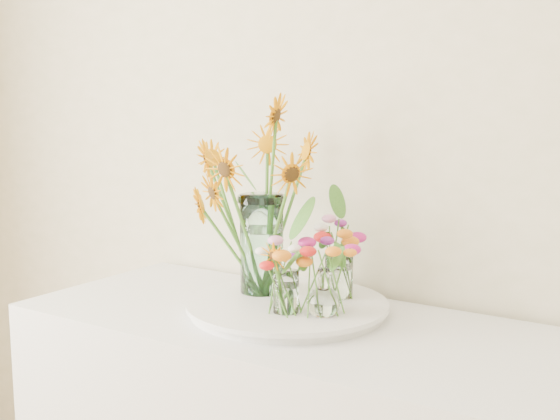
{
  "coord_description": "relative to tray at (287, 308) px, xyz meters",
  "views": [
    {
      "loc": [
        0.58,
        0.5,
        1.43
      ],
      "look_at": [
        -0.38,
        1.99,
        1.16
      ],
      "focal_mm": 45.0,
      "sensor_mm": 36.0,
      "label": 1
    }
  ],
  "objects": [
    {
      "name": "mason_jar",
      "position": [
        -0.11,
        0.04,
        0.15
      ],
      "size": [
        0.15,
        0.15,
        0.27
      ],
      "primitive_type": "cylinder",
      "rotation": [
        0.0,
        0.0,
        0.4
      ],
      "color": "#B6F5E3",
      "rests_on": "tray"
    },
    {
      "name": "wildflower_posy_c",
      "position": [
        0.09,
        0.11,
        0.12
      ],
      "size": [
        0.17,
        0.17,
        0.22
      ],
      "primitive_type": null,
      "color": "orange",
      "rests_on": "tray"
    },
    {
      "name": "small_vase_c",
      "position": [
        0.09,
        0.11,
        0.08
      ],
      "size": [
        0.1,
        0.1,
        0.13
      ],
      "primitive_type": "cylinder",
      "rotation": [
        0.0,
        0.0,
        -0.41
      ],
      "color": "white",
      "rests_on": "tray"
    },
    {
      "name": "small_vase_b",
      "position": [
        0.13,
        -0.05,
        0.07
      ],
      "size": [
        0.09,
        0.09,
        0.12
      ],
      "primitive_type": null,
      "rotation": [
        0.0,
        0.0,
        0.1
      ],
      "color": "white",
      "rests_on": "tray"
    },
    {
      "name": "tray",
      "position": [
        0.0,
        0.0,
        0.0
      ],
      "size": [
        0.49,
        0.49,
        0.02
      ],
      "primitive_type": "cylinder",
      "color": "white",
      "rests_on": "counter"
    },
    {
      "name": "small_vase_a",
      "position": [
        0.05,
        -0.08,
        0.07
      ],
      "size": [
        0.06,
        0.06,
        0.11
      ],
      "primitive_type": "cylinder",
      "rotation": [
        0.0,
        0.0,
        -0.04
      ],
      "color": "white",
      "rests_on": "tray"
    },
    {
      "name": "wildflower_posy_a",
      "position": [
        0.05,
        -0.08,
        0.11
      ],
      "size": [
        0.2,
        0.2,
        0.2
      ],
      "primitive_type": null,
      "color": "orange",
      "rests_on": "tray"
    },
    {
      "name": "sunflower_bouquet",
      "position": [
        -0.11,
        0.04,
        0.27
      ],
      "size": [
        0.92,
        0.92,
        0.52
      ],
      "primitive_type": null,
      "rotation": [
        0.0,
        0.0,
        0.4
      ],
      "color": "orange",
      "rests_on": "tray"
    },
    {
      "name": "wildflower_posy_b",
      "position": [
        0.13,
        -0.05,
        0.12
      ],
      "size": [
        0.21,
        0.21,
        0.21
      ],
      "primitive_type": null,
      "color": "orange",
      "rests_on": "tray"
    }
  ]
}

